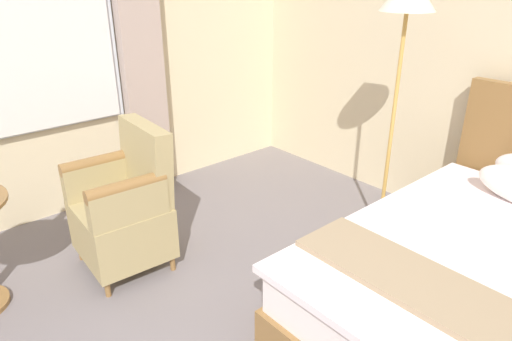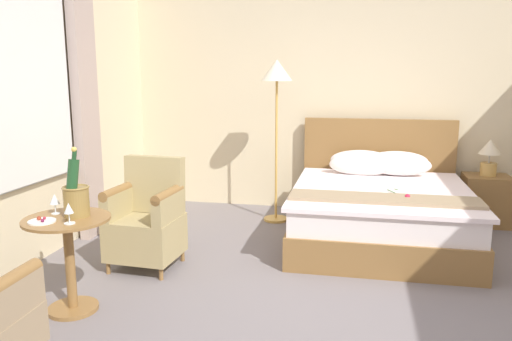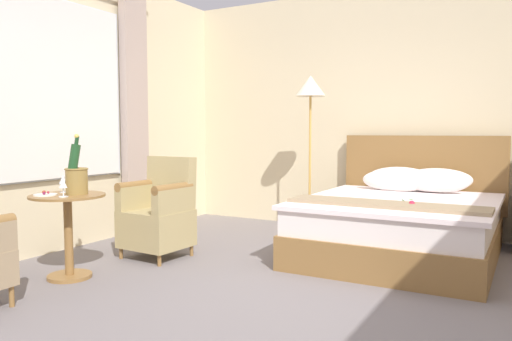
% 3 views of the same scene
% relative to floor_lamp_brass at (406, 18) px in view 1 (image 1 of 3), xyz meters
% --- Properties ---
extents(floor_lamp_brass, '(0.35, 0.35, 1.86)m').
position_rel_floor_lamp_brass_xyz_m(floor_lamp_brass, '(0.00, 0.00, 0.00)').
color(floor_lamp_brass, gold).
rests_on(floor_lamp_brass, ground).
extents(armchair_by_window, '(0.61, 0.59, 0.97)m').
position_rel_floor_lamp_brass_xyz_m(armchair_by_window, '(-0.89, -1.63, -1.17)').
color(armchair_by_window, olive).
rests_on(armchair_by_window, ground).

